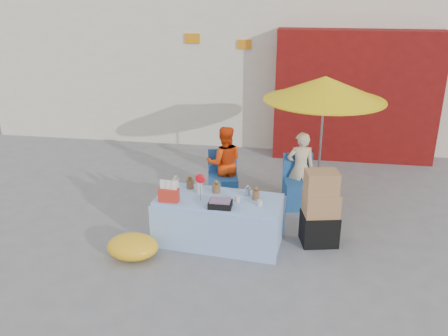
% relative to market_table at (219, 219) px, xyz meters
% --- Properties ---
extents(ground, '(80.00, 80.00, 0.00)m').
position_rel_market_table_xyz_m(ground, '(-0.08, -0.30, -0.34)').
color(ground, slate).
rests_on(ground, ground).
extents(market_table, '(1.81, 0.98, 1.06)m').
position_rel_market_table_xyz_m(market_table, '(0.00, 0.00, 0.00)').
color(market_table, '#9BC6F8').
rests_on(market_table, ground).
extents(chair_left, '(0.57, 0.56, 0.85)m').
position_rel_market_table_xyz_m(chair_left, '(-0.16, 1.34, -0.09)').
color(chair_left, '#1F4F90').
rests_on(chair_left, ground).
extents(chair_right, '(0.57, 0.56, 0.85)m').
position_rel_market_table_xyz_m(chair_right, '(1.09, 1.34, -0.09)').
color(chair_right, '#1F4F90').
rests_on(chair_right, ground).
extents(vendor_orange, '(0.70, 0.59, 1.26)m').
position_rel_market_table_xyz_m(vendor_orange, '(-0.16, 1.48, 0.28)').
color(vendor_orange, '#EB400C').
rests_on(vendor_orange, ground).
extents(vendor_beige, '(0.50, 0.38, 1.22)m').
position_rel_market_table_xyz_m(vendor_beige, '(1.09, 1.48, 0.27)').
color(vendor_beige, beige).
rests_on(vendor_beige, ground).
extents(umbrella, '(1.90, 1.90, 2.09)m').
position_rel_market_table_xyz_m(umbrella, '(1.39, 1.63, 1.55)').
color(umbrella, gray).
rests_on(umbrella, ground).
extents(box_stack, '(0.56, 0.49, 1.08)m').
position_rel_market_table_xyz_m(box_stack, '(1.39, 0.18, 0.16)').
color(box_stack, black).
rests_on(box_stack, ground).
extents(tarp_bundle, '(0.85, 0.78, 0.31)m').
position_rel_market_table_xyz_m(tarp_bundle, '(-1.06, -0.59, -0.19)').
color(tarp_bundle, yellow).
rests_on(tarp_bundle, ground).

